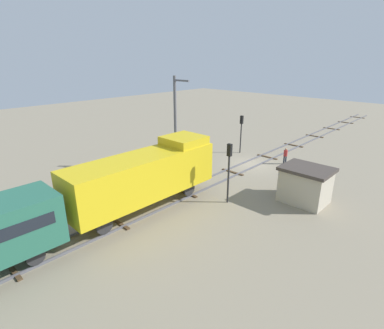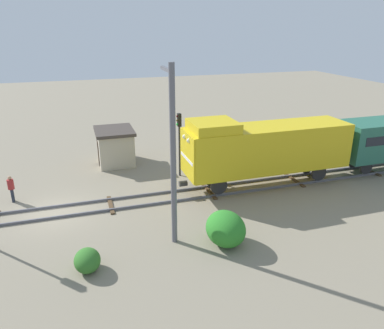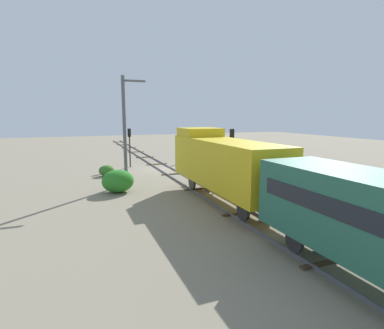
{
  "view_description": "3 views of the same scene",
  "coord_description": "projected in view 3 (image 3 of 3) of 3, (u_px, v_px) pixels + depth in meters",
  "views": [
    {
      "loc": [
        -15.5,
        25.14,
        10.33
      ],
      "look_at": [
        -0.25,
        9.1,
        2.41
      ],
      "focal_mm": 28.0,
      "sensor_mm": 36.0,
      "label": 1
    },
    {
      "loc": [
        20.91,
        1.75,
        10.3
      ],
      "look_at": [
        -0.9,
        8.66,
        1.73
      ],
      "focal_mm": 35.0,
      "sensor_mm": 36.0,
      "label": 2
    },
    {
      "loc": [
        8.8,
        30.51,
        5.69
      ],
      "look_at": [
        0.88,
        10.34,
        2.13
      ],
      "focal_mm": 28.0,
      "sensor_mm": 36.0,
      "label": 3
    }
  ],
  "objects": [
    {
      "name": "railway_track",
      "position": [
        165.0,
        168.0,
        32.11
      ],
      "size": [
        2.4,
        76.55,
        0.16
      ],
      "color": "#595960",
      "rests_on": "ground"
    },
    {
      "name": "bush_mid",
      "position": [
        118.0,
        181.0,
        22.27
      ],
      "size": [
        2.35,
        1.92,
        1.71
      ],
      "primitive_type": "ellipsoid",
      "color": "#2B7C26",
      "rests_on": "ground"
    },
    {
      "name": "worker_near_track",
      "position": [
        178.0,
        156.0,
        35.11
      ],
      "size": [
        0.38,
        0.38,
        1.7
      ],
      "rotation": [
        0.0,
        0.0,
        0.71
      ],
      "color": "#262B38",
      "rests_on": "ground"
    },
    {
      "name": "traffic_signal_mid",
      "position": [
        232.0,
        146.0,
        25.01
      ],
      "size": [
        0.32,
        0.34,
        4.58
      ],
      "color": "#262628",
      "rests_on": "ground"
    },
    {
      "name": "catenary_mast",
      "position": [
        125.0,
        128.0,
        24.19
      ],
      "size": [
        1.94,
        0.28,
        8.81
      ],
      "color": "#595960",
      "rests_on": "ground"
    },
    {
      "name": "relay_hut",
      "position": [
        247.0,
        158.0,
        30.53
      ],
      "size": [
        3.5,
        2.9,
        2.74
      ],
      "color": "#B2A893",
      "rests_on": "ground"
    },
    {
      "name": "locomotive",
      "position": [
        222.0,
        161.0,
        19.36
      ],
      "size": [
        2.9,
        11.6,
        4.6
      ],
      "color": "gold",
      "rests_on": "railway_track"
    },
    {
      "name": "traffic_signal_near",
      "position": [
        129.0,
        140.0,
        32.85
      ],
      "size": [
        0.32,
        0.34,
        4.27
      ],
      "color": "#262628",
      "rests_on": "ground"
    },
    {
      "name": "ground_plane",
      "position": [
        165.0,
        169.0,
        32.12
      ],
      "size": [
        114.82,
        114.82,
        0.0
      ],
      "primitive_type": "plane",
      "color": "gray"
    },
    {
      "name": "bush_near",
      "position": [
        107.0,
        171.0,
        28.39
      ],
      "size": [
        1.42,
        1.16,
        1.03
      ],
      "primitive_type": "ellipsoid",
      "color": "#306C26",
      "rests_on": "ground"
    }
  ]
}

